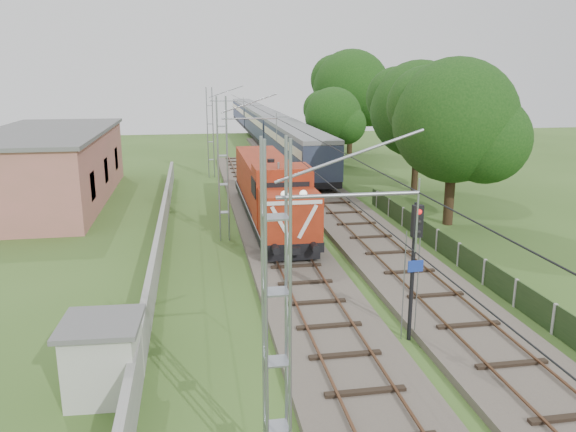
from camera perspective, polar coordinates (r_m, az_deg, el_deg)
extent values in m
plane|color=#385620|center=(21.41, 3.76, -11.16)|extent=(140.00, 140.00, 0.00)
cube|color=#6B6054|center=(27.70, 0.42, -4.74)|extent=(4.20, 70.00, 0.30)
cube|color=black|center=(27.64, 0.42, -4.35)|extent=(2.40, 70.00, 0.10)
cube|color=brown|center=(27.48, -1.33, -4.29)|extent=(0.08, 70.00, 0.05)
cube|color=brown|center=(27.77, 2.16, -4.10)|extent=(0.08, 70.00, 0.05)
cube|color=#6B6054|center=(40.95, 4.14, 1.53)|extent=(4.20, 80.00, 0.30)
cube|color=black|center=(40.91, 4.15, 1.80)|extent=(2.40, 80.00, 0.10)
cube|color=brown|center=(40.70, 2.99, 1.87)|extent=(0.08, 80.00, 0.05)
cube|color=brown|center=(41.10, 5.30, 1.95)|extent=(0.08, 80.00, 0.05)
cylinder|color=gray|center=(11.46, 6.20, 2.13)|extent=(3.00, 0.08, 0.08)
cylinder|color=gray|center=(31.02, -3.96, 9.86)|extent=(3.00, 0.08, 0.08)
cylinder|color=gray|center=(50.92, -6.28, 11.55)|extent=(3.00, 0.08, 0.08)
cylinder|color=black|center=(31.33, -1.17, 7.55)|extent=(0.03, 70.00, 0.03)
cylinder|color=black|center=(31.21, -1.18, 9.92)|extent=(0.03, 70.00, 0.03)
cube|color=#9E9E99|center=(31.97, -12.73, -1.35)|extent=(0.25, 40.00, 1.50)
cube|color=#BB6A65|center=(44.53, -23.12, 4.53)|extent=(8.00, 20.00, 5.00)
cube|color=#606060|center=(44.21, -23.45, 7.85)|extent=(8.40, 20.40, 0.25)
cube|color=black|center=(37.99, -19.29, 2.91)|extent=(0.10, 1.60, 1.80)
cube|color=black|center=(43.82, -18.05, 4.44)|extent=(0.10, 1.60, 1.80)
cube|color=black|center=(49.70, -17.10, 5.61)|extent=(0.10, 1.60, 1.80)
cube|color=black|center=(26.58, 19.33, -5.39)|extent=(0.05, 32.00, 1.15)
cube|color=#9E9E99|center=(39.81, 9.04, 1.68)|extent=(0.12, 0.12, 1.20)
cube|color=black|center=(35.02, -1.85, 0.78)|extent=(2.99, 16.95, 0.50)
cube|color=black|center=(29.86, -0.40, -2.21)|extent=(2.19, 3.59, 0.50)
cube|color=black|center=(40.39, -2.91, 2.17)|extent=(2.19, 3.59, 0.50)
cube|color=black|center=(27.17, 0.58, -4.12)|extent=(2.59, 0.25, 0.35)
cube|color=#A32912|center=(27.75, 0.17, 0.13)|extent=(2.89, 2.49, 2.29)
sphere|color=white|center=(26.23, -0.35, 2.20)|extent=(0.36, 0.36, 0.36)
sphere|color=white|center=(26.39, 1.57, 2.27)|extent=(0.36, 0.36, 0.36)
cube|color=silver|center=(26.45, -0.75, -0.69)|extent=(1.00, 0.06, 1.67)
cube|color=silver|center=(26.68, 2.00, -0.57)|extent=(1.00, 0.06, 1.67)
cube|color=silver|center=(26.33, 0.64, 1.36)|extent=(2.69, 0.06, 0.18)
cube|color=#A32912|center=(29.99, -0.63, 2.09)|extent=(2.99, 2.39, 3.19)
cube|color=black|center=(28.72, -0.25, 2.56)|extent=(2.49, 0.06, 0.90)
cube|color=#A32912|center=(37.07, -2.38, 3.98)|extent=(2.79, 12.06, 2.59)
cylinder|color=black|center=(33.86, -1.75, 5.47)|extent=(0.44, 0.44, 0.40)
cylinder|color=gray|center=(28.85, -0.97, 5.13)|extent=(0.12, 0.12, 0.35)
cylinder|color=gray|center=(28.94, 0.20, 5.16)|extent=(0.12, 0.12, 0.35)
cube|color=black|center=(53.47, 0.81, 5.43)|extent=(3.01, 22.81, 0.52)
cube|color=#2E3A4E|center=(53.24, 0.81, 7.19)|extent=(3.11, 22.81, 2.80)
cube|color=beige|center=(53.18, 0.82, 7.74)|extent=(3.15, 21.90, 0.78)
cube|color=gray|center=(53.07, 0.82, 8.86)|extent=(3.16, 22.81, 0.36)
cube|color=black|center=(76.85, -2.44, 8.14)|extent=(3.01, 22.81, 0.52)
cube|color=#2E3A4E|center=(76.69, -2.46, 9.37)|extent=(3.11, 22.81, 2.80)
cube|color=beige|center=(76.65, -2.46, 9.76)|extent=(3.15, 21.90, 0.78)
cube|color=gray|center=(76.57, -2.47, 10.53)|extent=(3.16, 22.81, 0.36)
cube|color=black|center=(100.45, -4.19, 9.58)|extent=(3.01, 22.81, 0.52)
cube|color=#2E3A4E|center=(100.33, -4.21, 10.52)|extent=(3.11, 22.81, 2.80)
cube|color=beige|center=(100.30, -4.21, 10.82)|extent=(3.15, 21.90, 0.78)
cube|color=gray|center=(100.24, -4.22, 11.41)|extent=(3.16, 22.81, 0.36)
cylinder|color=black|center=(19.90, 12.52, -5.70)|extent=(0.14, 0.14, 5.00)
cube|color=black|center=(19.21, 12.99, -0.51)|extent=(0.36, 0.24, 1.10)
sphere|color=red|center=(19.02, 13.19, 0.42)|extent=(0.18, 0.18, 0.18)
sphere|color=black|center=(19.10, 13.13, -0.60)|extent=(0.18, 0.18, 0.18)
sphere|color=black|center=(19.19, 13.07, -1.61)|extent=(0.18, 0.18, 0.18)
cube|color=navy|center=(19.72, 12.83, -4.99)|extent=(0.55, 0.08, 0.40)
cube|color=beige|center=(17.66, -18.21, -13.81)|extent=(2.07, 2.07, 2.17)
cube|color=#606060|center=(17.15, -18.52, -10.31)|extent=(2.38, 2.38, 0.15)
cylinder|color=#3A2618|center=(36.08, 16.13, 2.71)|extent=(0.61, 0.61, 4.57)
sphere|color=#10330E|center=(35.51, 16.59, 9.28)|extent=(7.47, 7.47, 7.47)
sphere|color=#10330E|center=(35.31, 19.47, 7.34)|extent=(5.23, 5.23, 5.23)
sphere|color=#10330E|center=(36.10, 13.87, 10.85)|extent=(4.86, 4.86, 4.86)
cylinder|color=#3A2618|center=(45.84, 12.83, 5.31)|extent=(0.51, 0.51, 4.58)
sphere|color=#10330E|center=(45.40, 13.12, 10.51)|extent=(7.50, 7.50, 7.50)
sphere|color=#10330E|center=(45.05, 15.38, 9.02)|extent=(5.25, 5.25, 5.25)
sphere|color=#10330E|center=(46.09, 11.01, 11.71)|extent=(4.88, 4.88, 4.88)
cylinder|color=#3A2618|center=(58.38, 4.55, 6.98)|extent=(0.51, 0.51, 3.53)
sphere|color=#10330E|center=(58.06, 4.61, 10.11)|extent=(5.77, 5.77, 5.77)
sphere|color=#10330E|center=(57.58, 5.93, 9.25)|extent=(4.04, 4.04, 4.04)
sphere|color=#10330E|center=(58.75, 3.41, 10.81)|extent=(3.75, 3.75, 3.75)
cylinder|color=#3A2618|center=(66.30, 6.31, 8.60)|extent=(0.62, 0.62, 5.32)
sphere|color=#10330E|center=(66.00, 6.43, 12.78)|extent=(8.71, 8.71, 8.71)
sphere|color=#10330E|center=(65.30, 8.22, 11.64)|extent=(6.10, 6.10, 6.10)
sphere|color=#10330E|center=(67.06, 4.80, 13.67)|extent=(5.66, 5.66, 5.66)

